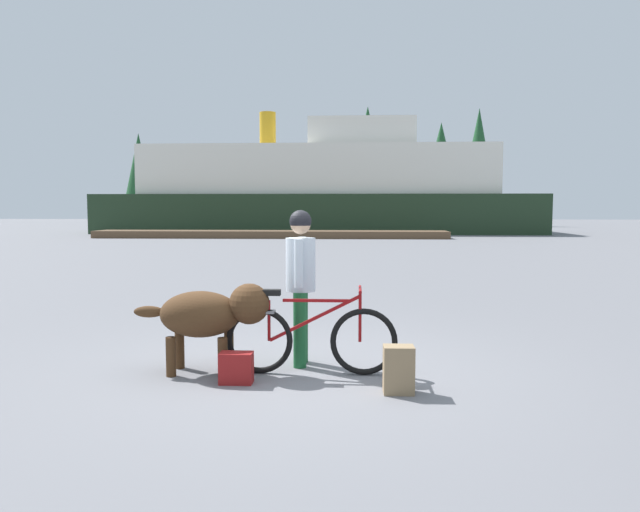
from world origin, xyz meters
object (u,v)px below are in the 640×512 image
at_px(dog, 211,314).
at_px(backpack, 399,370).
at_px(bicycle, 310,338).
at_px(person_cyclist, 301,273).
at_px(ferry_boat, 321,191).
at_px(handbag_pannier, 236,368).

height_order(dog, backpack, dog).
height_order(bicycle, person_cyclist, person_cyclist).
distance_m(backpack, ferry_boat, 35.86).
bearing_deg(backpack, handbag_pannier, 171.85).
distance_m(bicycle, person_cyclist, 0.74).
relative_size(dog, ferry_boat, 0.05).
distance_m(bicycle, dog, 1.05).
relative_size(person_cyclist, handbag_pannier, 5.26).
xyz_separation_m(person_cyclist, backpack, (0.99, -0.95, -0.79)).
xyz_separation_m(backpack, handbag_pannier, (-1.55, 0.22, -0.07)).
bearing_deg(dog, bicycle, 0.18).
relative_size(bicycle, ferry_boat, 0.06).
bearing_deg(bicycle, person_cyclist, 108.88).
bearing_deg(person_cyclist, handbag_pannier, -127.76).
bearing_deg(handbag_pannier, bicycle, 27.72).
bearing_deg(dog, backpack, -17.20).
distance_m(person_cyclist, backpack, 1.58).
height_order(person_cyclist, handbag_pannier, person_cyclist).
bearing_deg(person_cyclist, backpack, -44.01).
distance_m(dog, backpack, 2.01).
bearing_deg(ferry_boat, dog, -88.75).
bearing_deg(ferry_boat, handbag_pannier, -88.23).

